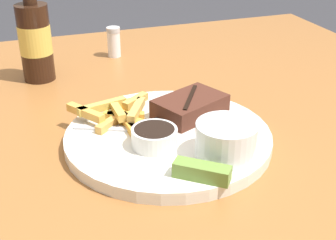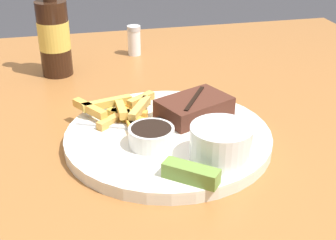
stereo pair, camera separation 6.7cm
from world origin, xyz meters
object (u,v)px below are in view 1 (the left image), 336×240
(dinner_plate, at_px, (168,138))
(pickle_spear, at_px, (200,172))
(salt_shaker, at_px, (114,42))
(fork_utensil, at_px, (114,129))
(knife_utensil, at_px, (163,118))
(steak_portion, at_px, (190,106))
(coleslaw_cup, at_px, (226,138))
(beer_bottle, at_px, (35,38))
(dipping_sauce_cup, at_px, (154,136))

(dinner_plate, bearing_deg, pickle_spear, -90.88)
(salt_shaker, bearing_deg, dinner_plate, -92.10)
(fork_utensil, height_order, knife_utensil, knife_utensil)
(steak_portion, height_order, salt_shaker, salt_shaker)
(knife_utensil, bearing_deg, steak_portion, -48.41)
(coleslaw_cup, xyz_separation_m, beer_bottle, (-0.20, 0.40, 0.04))
(fork_utensil, height_order, beer_bottle, beer_bottle)
(pickle_spear, bearing_deg, coleslaw_cup, 36.95)
(dinner_plate, relative_size, salt_shaker, 4.64)
(fork_utensil, xyz_separation_m, knife_utensil, (0.08, 0.01, 0.00))
(dipping_sauce_cup, relative_size, fork_utensil, 0.50)
(steak_portion, bearing_deg, beer_bottle, 126.56)
(steak_portion, bearing_deg, fork_utensil, -175.64)
(dipping_sauce_cup, bearing_deg, pickle_spear, -73.32)
(dipping_sauce_cup, bearing_deg, salt_shaker, 84.00)
(fork_utensil, bearing_deg, dinner_plate, 0.00)
(pickle_spear, xyz_separation_m, knife_utensil, (0.01, 0.17, -0.01))
(dinner_plate, bearing_deg, dipping_sauce_cup, -134.96)
(pickle_spear, relative_size, fork_utensil, 0.54)
(dipping_sauce_cup, distance_m, fork_utensil, 0.08)
(dinner_plate, height_order, pickle_spear, pickle_spear)
(fork_utensil, bearing_deg, coleslaw_cup, -19.44)
(dinner_plate, bearing_deg, fork_utensil, 155.42)
(coleslaw_cup, xyz_separation_m, salt_shaker, (-0.04, 0.49, -0.01))
(salt_shaker, bearing_deg, pickle_spear, -91.81)
(dipping_sauce_cup, height_order, fork_utensil, dipping_sauce_cup)
(fork_utensil, relative_size, salt_shaker, 1.95)
(dinner_plate, distance_m, fork_utensil, 0.08)
(pickle_spear, distance_m, beer_bottle, 0.47)
(beer_bottle, bearing_deg, fork_utensil, -74.17)
(fork_utensil, distance_m, knife_utensil, 0.08)
(dinner_plate, distance_m, beer_bottle, 0.36)
(fork_utensil, bearing_deg, beer_bottle, 130.41)
(knife_utensil, bearing_deg, salt_shaker, 38.25)
(pickle_spear, bearing_deg, knife_utensil, 87.29)
(coleslaw_cup, relative_size, dipping_sauce_cup, 1.28)
(dinner_plate, relative_size, fork_utensil, 2.38)
(dinner_plate, xyz_separation_m, beer_bottle, (-0.15, 0.32, 0.07))
(pickle_spear, bearing_deg, steak_portion, 72.44)
(dinner_plate, height_order, knife_utensil, knife_utensil)
(dinner_plate, bearing_deg, steak_portion, 39.64)
(beer_bottle, bearing_deg, steak_portion, -53.44)
(steak_portion, height_order, knife_utensil, steak_portion)
(dinner_plate, distance_m, steak_portion, 0.07)
(coleslaw_cup, bearing_deg, salt_shaker, 94.27)
(coleslaw_cup, distance_m, dipping_sauce_cup, 0.10)
(dinner_plate, relative_size, coleslaw_cup, 3.69)
(coleslaw_cup, distance_m, pickle_spear, 0.07)
(dipping_sauce_cup, xyz_separation_m, fork_utensil, (-0.04, 0.06, -0.01))
(steak_portion, distance_m, dipping_sauce_cup, 0.11)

